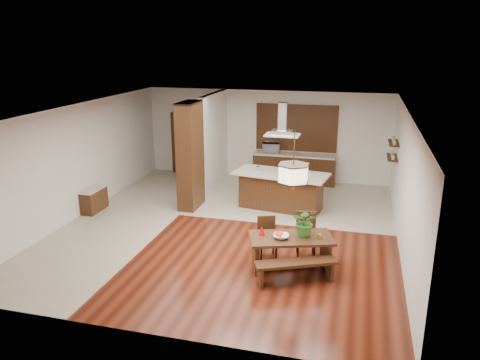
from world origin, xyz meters
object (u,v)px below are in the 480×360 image
(dining_bench, at_px, (296,272))
(dining_chair_right, at_px, (306,236))
(pendant_lantern, at_px, (294,161))
(microwave, at_px, (271,148))
(foliage_plant, at_px, (306,222))
(range_hood, at_px, (283,119))
(island_cup, at_px, (296,172))
(fruit_bowl, at_px, (281,236))
(kitchen_island, at_px, (281,190))
(dining_table, at_px, (291,245))
(dining_chair_left, at_px, (268,238))
(hallway_console, at_px, (94,200))

(dining_bench, xyz_separation_m, dining_chair_right, (0.05, 1.17, 0.26))
(pendant_lantern, height_order, microwave, pendant_lantern)
(pendant_lantern, bearing_deg, foliage_plant, 27.17)
(foliage_plant, bearing_deg, dining_chair_right, 93.14)
(dining_chair_right, height_order, foliage_plant, foliage_plant)
(range_hood, distance_m, island_cup, 1.45)
(fruit_bowl, height_order, range_hood, range_hood)
(pendant_lantern, bearing_deg, kitchen_island, 103.17)
(microwave, bearing_deg, island_cup, -78.47)
(island_cup, distance_m, microwave, 2.89)
(dining_table, relative_size, dining_bench, 1.16)
(dining_bench, distance_m, range_hood, 4.65)
(pendant_lantern, bearing_deg, island_cup, 96.49)
(kitchen_island, distance_m, island_cup, 0.69)
(pendant_lantern, bearing_deg, microwave, 104.87)
(dining_bench, xyz_separation_m, microwave, (-1.77, 6.52, 0.88))
(dining_chair_left, xyz_separation_m, kitchen_island, (-0.25, 3.04, 0.09))
(foliage_plant, relative_size, range_hood, 0.64)
(dining_bench, distance_m, microwave, 6.81)
(island_cup, relative_size, microwave, 0.23)
(dining_bench, distance_m, foliage_plant, 1.03)
(hallway_console, xyz_separation_m, range_hood, (4.82, 1.48, 2.15))
(dining_table, distance_m, dining_chair_right, 0.65)
(dining_table, relative_size, island_cup, 14.44)
(dining_chair_right, height_order, fruit_bowl, dining_chair_right)
(dining_chair_right, relative_size, kitchen_island, 0.36)
(dining_bench, height_order, dining_chair_right, dining_chair_right)
(dining_bench, relative_size, dining_chair_left, 1.78)
(hallway_console, bearing_deg, dining_chair_right, -12.66)
(fruit_bowl, height_order, island_cup, island_cup)
(kitchen_island, xyz_separation_m, island_cup, (0.42, -0.07, 0.55))
(island_cup, bearing_deg, dining_bench, -81.74)
(dining_bench, distance_m, pendant_lantern, 2.11)
(kitchen_island, bearing_deg, island_cup, 0.18)
(microwave, bearing_deg, pendant_lantern, -88.17)
(foliage_plant, relative_size, microwave, 1.06)
(kitchen_island, bearing_deg, dining_table, -67.73)
(dining_chair_right, height_order, pendant_lantern, pendant_lantern)
(foliage_plant, bearing_deg, dining_chair_left, 165.05)
(hallway_console, height_order, kitchen_island, kitchen_island)
(dining_chair_left, relative_size, island_cup, 7.00)
(hallway_console, relative_size, dining_chair_right, 0.92)
(range_hood, bearing_deg, dining_bench, -76.10)
(dining_chair_right, distance_m, microwave, 5.69)
(hallway_console, height_order, dining_chair_right, dining_chair_right)
(fruit_bowl, bearing_deg, dining_bench, -50.15)
(hallway_console, relative_size, dining_chair_left, 1.00)
(dining_chair_right, bearing_deg, microwave, 97.91)
(dining_table, xyz_separation_m, microwave, (-1.58, 5.96, 0.60))
(dining_chair_right, bearing_deg, kitchen_island, 99.40)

